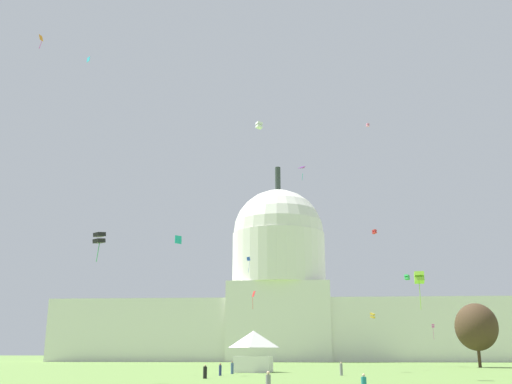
# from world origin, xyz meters

# --- Properties ---
(capitol_building) EXTENTS (138.80, 29.55, 62.23)m
(capitol_building) POSITION_xyz_m (-3.13, 158.80, 18.74)
(capitol_building) COLOR silver
(capitol_building) RESTS_ON ground_plane
(event_tent) EXTENTS (5.95, 5.88, 6.03)m
(event_tent) POSITION_xyz_m (-3.81, 63.57, 3.12)
(event_tent) COLOR white
(event_tent) RESTS_ON ground_plane
(tree_east_far) EXTENTS (11.31, 11.37, 12.14)m
(tree_east_far) POSITION_xyz_m (37.56, 92.39, 7.59)
(tree_east_far) COLOR #42301E
(tree_east_far) RESTS_ON ground_plane
(person_denim_edge_west) EXTENTS (0.55, 0.55, 1.68)m
(person_denim_edge_west) POSITION_xyz_m (-6.23, 56.51, 0.77)
(person_denim_edge_west) COLOR #3D5684
(person_denim_edge_west) RESTS_ON ground_plane
(person_black_edge_east) EXTENTS (0.54, 0.54, 1.56)m
(person_black_edge_east) POSITION_xyz_m (-7.75, 42.16, 0.70)
(person_black_edge_east) COLOR black
(person_black_edge_east) RESTS_ON ground_plane
(person_grey_back_left) EXTENTS (0.43, 0.43, 1.70)m
(person_grey_back_left) POSITION_xyz_m (8.45, 52.33, 0.79)
(person_grey_back_left) COLOR gray
(person_grey_back_left) RESTS_ON ground_plane
(person_navy_front_center) EXTENTS (0.48, 0.48, 1.55)m
(person_navy_front_center) POSITION_xyz_m (-7.09, 50.45, 0.72)
(person_navy_front_center) COLOR navy
(person_navy_front_center) RESTS_ON ground_plane
(kite_red_low) EXTENTS (0.77, 0.68, 3.73)m
(kite_red_low) POSITION_xyz_m (-6.29, 95.32, 14.11)
(kite_red_low) COLOR red
(kite_magenta_low) EXTENTS (0.81, 0.82, 3.97)m
(kite_magenta_low) POSITION_xyz_m (39.09, 137.44, 9.54)
(kite_magenta_low) COLOR #D1339E
(kite_orange_high) EXTENTS (0.56, 0.80, 2.61)m
(kite_orange_high) POSITION_xyz_m (-39.16, 57.58, 53.56)
(kite_orange_high) COLOR orange
(kite_lime_low) EXTENTS (1.20, 1.27, 4.27)m
(kite_lime_low) POSITION_xyz_m (16.89, 40.73, 11.12)
(kite_lime_low) COLOR #8CD133
(kite_violet_high) EXTENTS (1.61, 1.58, 2.21)m
(kite_violet_high) POSITION_xyz_m (4.60, 79.69, 36.34)
(kite_violet_high) COLOR purple
(kite_turquoise_low) EXTENTS (0.80, 0.85, 1.12)m
(kite_turquoise_low) POSITION_xyz_m (-13.36, 51.42, 17.93)
(kite_turquoise_low) COLOR teal
(kite_black_low) EXTENTS (1.35, 1.36, 3.16)m
(kite_black_low) POSITION_xyz_m (-17.62, 31.72, 14.50)
(kite_black_low) COLOR black
(kite_gold_low) EXTENTS (1.56, 1.53, 1.63)m
(kite_gold_low) POSITION_xyz_m (23.08, 137.29, 12.41)
(kite_gold_low) COLOR gold
(kite_cyan_high) EXTENTS (0.78, 0.73, 1.24)m
(kite_cyan_high) POSITION_xyz_m (-37.13, 73.66, 58.22)
(kite_cyan_high) COLOR #33BCDB
(kite_blue_mid) EXTENTS (1.08, 0.28, 4.52)m
(kite_blue_mid) POSITION_xyz_m (-11.05, 138.71, 28.08)
(kite_blue_mid) COLOR blue
(kite_green_mid) EXTENTS (1.28, 1.29, 1.13)m
(kite_green_mid) POSITION_xyz_m (26.26, 99.92, 18.27)
(kite_green_mid) COLOR green
(kite_pink_high) EXTENTS (0.87, 0.86, 0.78)m
(kite_pink_high) POSITION_xyz_m (21.78, 115.81, 59.55)
(kite_pink_high) COLOR pink
(kite_white_high) EXTENTS (1.40, 1.38, 1.18)m
(kite_white_high) POSITION_xyz_m (-3.33, 69.49, 41.76)
(kite_white_high) COLOR white
(kite_red_mid) EXTENTS (1.19, 1.18, 1.01)m
(kite_red_mid) POSITION_xyz_m (20.44, 104.11, 29.09)
(kite_red_mid) COLOR red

